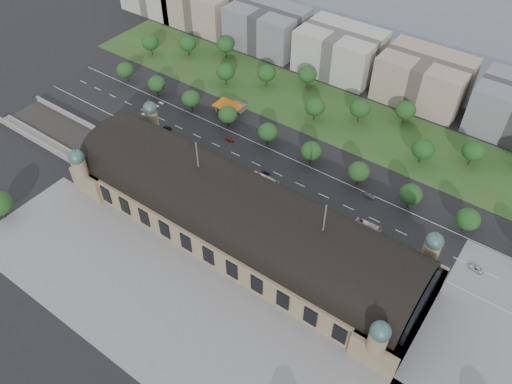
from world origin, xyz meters
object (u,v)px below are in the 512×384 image
Objects in this scene: parked_car_2 at (156,137)px; parked_car_6 at (201,167)px; parked_car_1 at (155,138)px; parked_car_5 at (214,166)px; traffic_car_4 at (266,172)px; bus_mid at (265,180)px; traffic_car_1 at (154,114)px; traffic_car_0 at (129,117)px; petrol_station at (234,106)px; traffic_car_5 at (370,196)px; bus_west at (265,186)px; traffic_car_6 at (476,268)px; parked_car_0 at (175,149)px; traffic_car_2 at (167,128)px; parked_car_4 at (201,159)px; parked_car_3 at (201,164)px; bus_east at (368,226)px; traffic_car_3 at (230,140)px.

parked_car_2 is 32.54m from parked_car_6.
parked_car_5 is (36.45, 0.96, -0.09)m from parked_car_1.
parked_car_6 reaches higher than traffic_car_4.
bus_mid reaches higher than parked_car_1.
traffic_car_1 is 76.90m from bus_mid.
traffic_car_0 is at bearing 138.01° from traffic_car_1.
parked_car_2 is (-17.30, -40.28, -2.21)m from petrol_station.
parked_car_2 is at bearing 104.22° from traffic_car_5.
traffic_car_6 is at bearing -82.94° from bus_west.
bus_mid reaches higher than parked_car_0.
petrol_station is 46.81m from parked_car_6.
parked_car_5 is (37.44, -8.61, 0.09)m from traffic_car_2.
petrol_station reaches higher than parked_car_6.
parked_car_2 is (-153.41, -12.16, -0.05)m from traffic_car_6.
parked_car_1 is (0.99, -9.57, 0.18)m from traffic_car_2.
parked_car_4 is (28.71, 0.89, -0.08)m from parked_car_1.
parked_car_6 is (-4.55, -4.00, 0.01)m from parked_car_5.
traffic_car_4 is at bearing 86.20° from parked_car_4.
parked_car_3 is at bearing 61.93° from parked_car_0.
parked_car_1 is 111.10m from bus_east.
parked_car_3 is at bearing -176.41° from parked_car_6.
parked_car_5 is (19.54, -40.28, -2.22)m from petrol_station.
parked_car_6 reaches higher than traffic_car_2.
bus_west is at bearing 57.83° from parked_car_1.
traffic_car_4 is at bearing -83.24° from traffic_car_6.
bus_east is at bearing 94.81° from traffic_car_0.
traffic_car_1 is 0.84× the size of parked_car_6.
traffic_car_5 is 0.40× the size of bus_west.
traffic_car_0 is 54.49m from parked_car_3.
parked_car_1 reaches higher than parked_car_5.
traffic_car_3 is (13.39, -20.80, -2.30)m from petrol_station.
parked_car_2 is 111.42m from bus_east.
parked_car_4 is (-1.59, -19.55, 0.09)m from traffic_car_3.
bus_west reaches higher than parked_car_2.
traffic_car_1 reaches higher than traffic_car_2.
parked_car_5 is 0.40× the size of bus_mid.
parked_car_1 reaches higher than traffic_car_4.
parked_car_1 reaches higher than traffic_car_2.
traffic_car_2 is at bearing 86.99° from bus_east.
traffic_car_6 is (49.64, -11.52, -0.02)m from traffic_car_5.
bus_mid is (-91.34, -7.34, 1.04)m from traffic_car_6.
traffic_car_5 reaches higher than traffic_car_1.
parked_car_2 is at bearing -3.84° from traffic_car_2.
parked_car_4 is 82.41m from bus_east.
bus_west is (32.64, 4.80, 1.03)m from parked_car_3.
parked_car_0 is 50.06m from bus_west.
traffic_car_2 is at bearing -83.00° from traffic_car_6.
bus_mid is at bearing 33.52° from traffic_car_4.
traffic_car_1 is at bearing 95.23° from traffic_car_3.
traffic_car_2 is at bearing -132.94° from parked_car_3.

